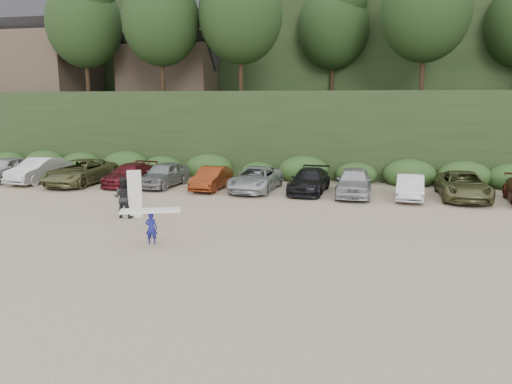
# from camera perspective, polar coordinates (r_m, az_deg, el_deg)

# --- Properties ---
(ground) EXTENTS (120.00, 120.00, 0.00)m
(ground) POSITION_cam_1_polar(r_m,az_deg,el_deg) (20.24, -3.81, -5.06)
(ground) COLOR tan
(ground) RESTS_ON ground
(hillside_backdrop) EXTENTS (90.00, 41.50, 28.00)m
(hillside_backdrop) POSITION_cam_1_polar(r_m,az_deg,el_deg) (55.18, 7.25, 16.50)
(hillside_backdrop) COLOR black
(hillside_backdrop) RESTS_ON ground
(parked_cars) EXTENTS (36.86, 6.21, 1.64)m
(parked_cars) POSITION_cam_1_polar(r_m,az_deg,el_deg) (30.03, -1.47, 1.58)
(parked_cars) COLOR #A3A2A7
(parked_cars) RESTS_ON ground
(child_surfer) EXTENTS (2.32, 1.40, 1.35)m
(child_surfer) POSITION_cam_1_polar(r_m,az_deg,el_deg) (19.35, -11.91, -3.21)
(child_surfer) COLOR navy
(child_surfer) RESTS_ON ground
(adult_surfer) EXTENTS (1.41, 0.82, 2.26)m
(adult_surfer) POSITION_cam_1_polar(r_m,az_deg,el_deg) (23.91, -14.80, -0.57)
(adult_surfer) COLOR black
(adult_surfer) RESTS_ON ground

